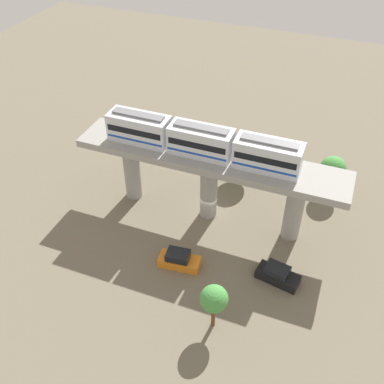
{
  "coord_description": "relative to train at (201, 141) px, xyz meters",
  "views": [
    {
      "loc": [
        -36.13,
        -12.03,
        34.94
      ],
      "look_at": [
        -2.5,
        1.0,
        4.91
      ],
      "focal_mm": 42.12,
      "sensor_mm": 36.0,
      "label": 1
    }
  ],
  "objects": [
    {
      "name": "parked_car_orange",
      "position": [
        -8.27,
        -0.85,
        -8.98
      ],
      "size": [
        2.25,
        4.37,
        1.76
      ],
      "rotation": [
        0.0,
        0.0,
        0.11
      ],
      "color": "orange",
      "rests_on": "ground"
    },
    {
      "name": "tree_mid_lot",
      "position": [
        -13.65,
        -6.32,
        -6.03
      ],
      "size": [
        2.45,
        2.45,
        4.97
      ],
      "color": "brown",
      "rests_on": "ground"
    },
    {
      "name": "tree_far_corner",
      "position": [
        7.49,
        -2.45,
        -6.53
      ],
      "size": [
        3.55,
        3.55,
        4.97
      ],
      "color": "brown",
      "rests_on": "ground"
    },
    {
      "name": "ground_plane",
      "position": [
        0.0,
        -1.0,
        -9.72
      ],
      "size": [
        120.0,
        120.0,
        0.0
      ],
      "primitive_type": "plane",
      "color": "#706654"
    },
    {
      "name": "tree_near_viaduct",
      "position": [
        9.03,
        -13.18,
        -6.32
      ],
      "size": [
        3.08,
        3.08,
        4.96
      ],
      "color": "brown",
      "rests_on": "ground"
    },
    {
      "name": "train",
      "position": [
        0.0,
        0.0,
        0.0
      ],
      "size": [
        2.64,
        20.5,
        3.24
      ],
      "color": "silver",
      "rests_on": "viaduct"
    },
    {
      "name": "viaduct",
      "position": [
        0.0,
        -1.0,
        -3.57
      ],
      "size": [
        5.2,
        28.85,
        8.19
      ],
      "color": "#999691",
      "rests_on": "ground"
    },
    {
      "name": "parked_car_black",
      "position": [
        -6.57,
        -10.52,
        -8.98
      ],
      "size": [
        2.5,
        4.45,
        1.76
      ],
      "rotation": [
        0.0,
        0.0,
        -0.17
      ],
      "color": "black",
      "rests_on": "ground"
    }
  ]
}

